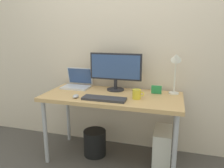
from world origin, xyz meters
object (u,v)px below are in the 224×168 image
(desk_lamp, at_px, (176,64))
(computer_tower, at_px, (162,148))
(laptop, at_px, (78,82))
(keyboard, at_px, (104,99))
(mouse, at_px, (76,96))
(photo_frame, at_px, (156,90))
(desk, at_px, (112,101))
(monitor, at_px, (116,69))
(wastebasket, at_px, (95,143))
(coffee_mug, at_px, (137,94))

(desk_lamp, bearing_deg, computer_tower, -113.09)
(laptop, relative_size, computer_tower, 0.76)
(keyboard, relative_size, mouse, 4.89)
(photo_frame, bearing_deg, desk, -159.62)
(monitor, height_order, keyboard, monitor)
(wastebasket, bearing_deg, mouse, -116.30)
(desk, bearing_deg, wastebasket, 174.02)
(desk, relative_size, coffee_mug, 12.19)
(wastebasket, bearing_deg, keyboard, -48.28)
(desk_lamp, xyz_separation_m, computer_tower, (-0.08, -0.19, -0.88))
(laptop, xyz_separation_m, mouse, (0.17, -0.42, -0.04))
(keyboard, distance_m, photo_frame, 0.60)
(monitor, bearing_deg, wastebasket, -139.36)
(keyboard, relative_size, photo_frame, 4.00)
(desk, xyz_separation_m, wastebasket, (-0.22, 0.02, -0.54))
(laptop, bearing_deg, computer_tower, -10.92)
(desk, distance_m, photo_frame, 0.50)
(desk, height_order, mouse, mouse)
(desk_lamp, bearing_deg, keyboard, -149.85)
(laptop, xyz_separation_m, photo_frame, (0.95, -0.04, -0.01))
(desk_lamp, height_order, mouse, desk_lamp)
(laptop, xyz_separation_m, wastebasket, (0.28, -0.19, -0.67))
(monitor, relative_size, photo_frame, 5.40)
(monitor, height_order, mouse, monitor)
(laptop, relative_size, wastebasket, 1.07)
(computer_tower, relative_size, wastebasket, 1.40)
(desk, relative_size, monitor, 2.48)
(desk_lamp, height_order, keyboard, desk_lamp)
(monitor, relative_size, mouse, 6.60)
(coffee_mug, distance_m, wastebasket, 0.83)
(desk, distance_m, coffee_mug, 0.31)
(desk_lamp, relative_size, mouse, 5.19)
(laptop, height_order, coffee_mug, laptop)
(desk, distance_m, mouse, 0.40)
(keyboard, xyz_separation_m, wastebasket, (-0.19, 0.21, -0.62))
(laptop, height_order, keyboard, laptop)
(photo_frame, bearing_deg, desk_lamp, 8.93)
(computer_tower, bearing_deg, photo_frame, 122.78)
(desk, xyz_separation_m, computer_tower, (0.56, 0.01, -0.48))
(mouse, height_order, photo_frame, photo_frame)
(mouse, distance_m, coffee_mug, 0.62)
(desk, distance_m, keyboard, 0.21)
(mouse, xyz_separation_m, photo_frame, (0.78, 0.37, 0.03))
(desk, bearing_deg, monitor, 94.05)
(laptop, bearing_deg, photo_frame, -2.63)
(monitor, bearing_deg, computer_tower, -18.18)
(computer_tower, xyz_separation_m, wastebasket, (-0.77, 0.01, -0.06))
(monitor, relative_size, keyboard, 1.35)
(computer_tower, bearing_deg, keyboard, -161.29)
(desk, bearing_deg, photo_frame, 20.38)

